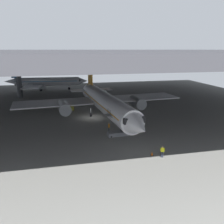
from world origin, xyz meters
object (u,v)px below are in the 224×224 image
at_px(traffic_cone_orange, 152,154).
at_px(airplane_main, 105,102).
at_px(boarding_stairs, 119,131).
at_px(airplane_distant, 46,82).
at_px(baggage_tug, 72,108).
at_px(crew_worker_by_stairs, 109,127).
at_px(crew_worker_near_nose, 162,151).

bearing_deg(traffic_cone_orange, airplane_main, 98.55).
bearing_deg(boarding_stairs, airplane_main, 91.83).
bearing_deg(boarding_stairs, traffic_cone_orange, -73.50).
bearing_deg(airplane_distant, baggage_tug, -77.09).
relative_size(traffic_cone_orange, baggage_tug, 0.26).
distance_m(crew_worker_by_stairs, airplane_distant, 50.90).
distance_m(airplane_main, baggage_tug, 11.27).
distance_m(crew_worker_near_nose, baggage_tug, 31.06).
height_order(crew_worker_near_nose, airplane_distant, airplane_distant).
bearing_deg(airplane_main, traffic_cone_orange, -81.45).
xyz_separation_m(airplane_main, baggage_tug, (-6.65, 8.57, -3.06)).
height_order(crew_worker_near_nose, baggage_tug, crew_worker_near_nose).
bearing_deg(airplane_distant, crew_worker_by_stairs, -75.19).
distance_m(boarding_stairs, baggage_tug, 20.66).
height_order(crew_worker_by_stairs, baggage_tug, crew_worker_by_stairs).
relative_size(boarding_stairs, airplane_distant, 0.16).
distance_m(crew_worker_near_nose, crew_worker_by_stairs, 12.81).
relative_size(airplane_main, traffic_cone_orange, 65.48).
xyz_separation_m(boarding_stairs, baggage_tug, (-6.99, 19.43, -0.22)).
bearing_deg(crew_worker_near_nose, boarding_stairs, 111.09).
height_order(boarding_stairs, crew_worker_near_nose, boarding_stairs).
bearing_deg(airplane_main, airplane_distant, 109.04).
relative_size(boarding_stairs, crew_worker_near_nose, 2.88).
xyz_separation_m(crew_worker_near_nose, baggage_tug, (-10.74, 29.14, -0.43)).
xyz_separation_m(crew_worker_near_nose, traffic_cone_orange, (-1.13, 0.89, -0.66)).
relative_size(airplane_main, baggage_tug, 17.01).
distance_m(airplane_main, airplane_distant, 42.72).
bearing_deg(airplane_distant, traffic_cone_orange, -74.29).
distance_m(crew_worker_near_nose, airplane_distant, 63.59).
xyz_separation_m(crew_worker_by_stairs, traffic_cone_orange, (3.90, -10.89, -0.71)).
bearing_deg(airplane_distant, boarding_stairs, -74.42).
relative_size(boarding_stairs, crew_worker_by_stairs, 2.76).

